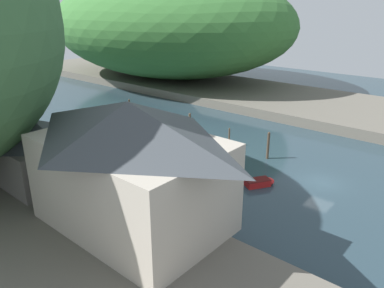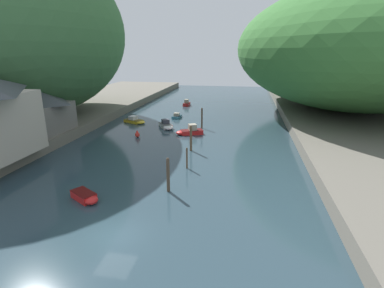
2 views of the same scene
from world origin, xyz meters
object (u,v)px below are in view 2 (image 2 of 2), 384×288
object	(u,v)px
boat_yellow_tender	(135,121)
person_by_boathouse	(59,125)
boathouse_shed	(38,110)
boat_cabin_cruiser	(86,197)
channel_buoy_near	(137,134)
boat_small_dinghy	(187,103)
boat_moored_right	(177,116)
boat_far_upstream	(166,125)
boat_white_cruiser	(189,131)

from	to	relation	value
boat_yellow_tender	person_by_boathouse	distance (m)	14.92
boathouse_shed	boat_cabin_cruiser	size ratio (longest dim) A/B	2.59
boat_cabin_cruiser	person_by_boathouse	distance (m)	19.79
channel_buoy_near	person_by_boathouse	distance (m)	10.90
boathouse_shed	boat_small_dinghy	world-z (taller)	boathouse_shed
boat_moored_right	boat_cabin_cruiser	size ratio (longest dim) A/B	1.01
boat_far_upstream	boat_white_cruiser	distance (m)	5.51
boathouse_shed	boat_moored_right	bearing A→B (deg)	51.87
boat_small_dinghy	channel_buoy_near	xyz separation A→B (m)	(-1.99, -28.30, -0.03)
boat_yellow_tender	boat_moored_right	bearing A→B (deg)	155.14
boat_small_dinghy	person_by_boathouse	bearing A→B (deg)	-108.67
boathouse_shed	boat_moored_right	xyz separation A→B (m)	(15.19, 19.35, -4.26)
boat_white_cruiser	channel_buoy_near	xyz separation A→B (m)	(-7.40, -3.00, -0.05)
boat_cabin_cruiser	boat_small_dinghy	distance (m)	48.20
boat_far_upstream	person_by_boathouse	bearing A→B (deg)	8.74
boat_white_cruiser	boat_small_dinghy	bearing A→B (deg)	-11.89
boat_small_dinghy	channel_buoy_near	distance (m)	28.37
boat_yellow_tender	boat_cabin_cruiser	world-z (taller)	boat_yellow_tender
person_by_boathouse	boat_small_dinghy	bearing A→B (deg)	-23.94
boat_yellow_tender	person_by_boathouse	world-z (taller)	person_by_boathouse
boat_yellow_tender	boat_white_cruiser	bearing A→B (deg)	86.48
boat_yellow_tender	boat_white_cruiser	xyz separation A→B (m)	(11.11, -5.96, 0.12)
boat_cabin_cruiser	boat_far_upstream	size ratio (longest dim) A/B	0.76
boat_white_cruiser	channel_buoy_near	distance (m)	7.98
boat_moored_right	boat_far_upstream	size ratio (longest dim) A/B	0.77
boat_cabin_cruiser	boat_far_upstream	world-z (taller)	boat_far_upstream
boat_moored_right	boat_white_cruiser	xyz separation A→B (m)	(4.60, -11.51, 0.17)
boathouse_shed	boat_small_dinghy	size ratio (longest dim) A/B	2.32
boat_moored_right	person_by_boathouse	bearing A→B (deg)	-121.15
boat_moored_right	boat_small_dinghy	size ratio (longest dim) A/B	0.90
boathouse_shed	boat_white_cruiser	distance (m)	21.67
boat_moored_right	boat_small_dinghy	world-z (taller)	boat_small_dinghy
boat_far_upstream	boat_white_cruiser	size ratio (longest dim) A/B	0.95
boat_yellow_tender	boat_cabin_cruiser	bearing A→B (deg)	37.10
boat_white_cruiser	boat_yellow_tender	bearing A→B (deg)	37.85
boat_yellow_tender	boat_far_upstream	bearing A→B (deg)	91.62
boat_small_dinghy	boat_white_cruiser	size ratio (longest dim) A/B	0.81
person_by_boathouse	boat_yellow_tender	bearing A→B (deg)	-28.21
boat_cabin_cruiser	channel_buoy_near	world-z (taller)	channel_buoy_near
boat_small_dinghy	boat_white_cruiser	xyz separation A→B (m)	(5.40, -25.30, 0.02)
channel_buoy_near	person_by_boathouse	bearing A→B (deg)	-154.83
boat_cabin_cruiser	boat_far_upstream	distance (m)	26.04
boathouse_shed	boat_far_upstream	distance (m)	19.26
boat_far_upstream	boat_cabin_cruiser	bearing A→B (deg)	57.78
boat_cabin_cruiser	person_by_boathouse	world-z (taller)	person_by_boathouse
boathouse_shed	channel_buoy_near	bearing A→B (deg)	21.33
boathouse_shed	boat_white_cruiser	size ratio (longest dim) A/B	1.87
boat_far_upstream	person_by_boathouse	distance (m)	16.63
boat_moored_right	boat_far_upstream	distance (m)	8.36
channel_buoy_near	boat_white_cruiser	bearing A→B (deg)	22.09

